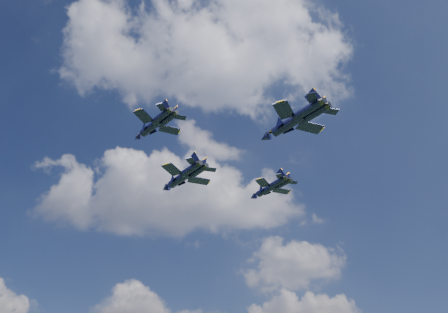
% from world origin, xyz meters
% --- Properties ---
extents(jet_lead, '(15.36, 16.32, 4.31)m').
position_xyz_m(jet_lead, '(-8.79, 16.79, 58.76)').
color(jet_lead, black).
extents(jet_left, '(11.88, 11.91, 3.24)m').
position_xyz_m(jet_left, '(-11.28, -9.43, 55.02)').
color(jet_left, black).
extents(jet_right, '(11.99, 13.04, 3.41)m').
position_xyz_m(jet_right, '(12.83, 18.42, 56.34)').
color(jet_right, black).
extents(jet_slot, '(15.78, 16.09, 4.34)m').
position_xyz_m(jet_slot, '(15.78, -5.73, 58.06)').
color(jet_slot, black).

